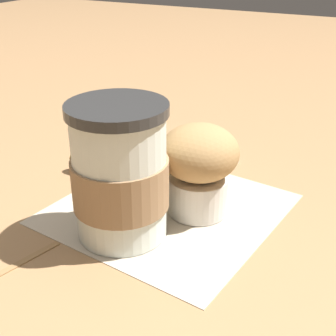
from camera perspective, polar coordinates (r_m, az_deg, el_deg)
ground_plane at (r=0.52m, az=0.00°, el=-5.04°), size 3.00×3.00×0.00m
paper_napkin at (r=0.52m, az=0.00°, el=-4.97°), size 0.25×0.25×0.00m
coffee_cup at (r=0.45m, az=-5.86°, el=-0.77°), size 0.09×0.09×0.13m
muffin at (r=0.48m, az=3.79°, el=0.39°), size 0.08×0.08×0.10m
banana at (r=0.58m, az=-4.23°, el=0.38°), size 0.06×0.17×0.03m
sugar_packet at (r=0.63m, az=6.02°, el=1.50°), size 0.06×0.06×0.01m
wooden_stirrer at (r=0.45m, az=-18.93°, el=-11.57°), size 0.11×0.03×0.00m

